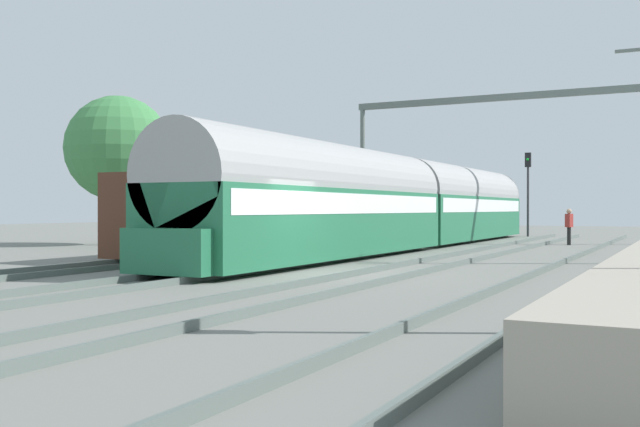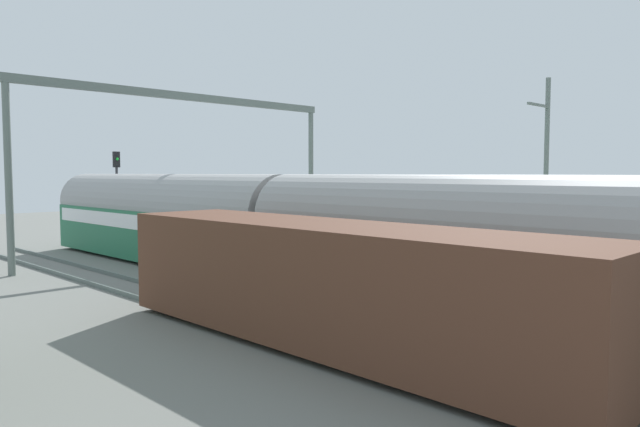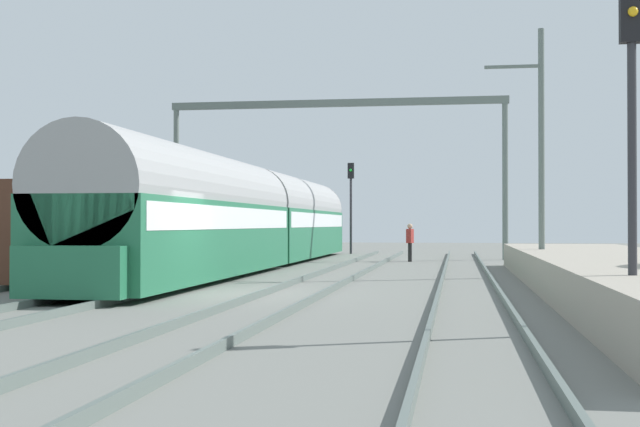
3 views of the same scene
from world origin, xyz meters
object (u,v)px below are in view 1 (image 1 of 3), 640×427
object	(u,v)px
railway_signal_far	(528,183)
freight_car	(248,215)
passenger_train	(407,203)
person_crossing	(569,223)
catenary_gantry	(503,130)

from	to	relation	value
railway_signal_far	freight_car	bearing A→B (deg)	-104.80
passenger_train	railway_signal_far	bearing A→B (deg)	83.37
person_crossing	railway_signal_far	size ratio (longest dim) A/B	0.33
passenger_train	freight_car	xyz separation A→B (m)	(-4.12, -6.37, -0.50)
passenger_train	freight_car	distance (m)	7.60
passenger_train	catenary_gantry	world-z (taller)	catenary_gantry
passenger_train	catenary_gantry	bearing A→B (deg)	77.29
railway_signal_far	passenger_train	bearing A→B (deg)	-96.63
catenary_gantry	person_crossing	bearing A→B (deg)	-36.84
freight_car	railway_signal_far	distance (m)	23.72
freight_car	railway_signal_far	world-z (taller)	railway_signal_far
freight_car	catenary_gantry	xyz separation A→B (m)	(6.18, 15.51, 4.45)
freight_car	railway_signal_far	xyz separation A→B (m)	(6.04, 22.86, 1.87)
passenger_train	catenary_gantry	distance (m)	10.17
passenger_train	person_crossing	distance (m)	8.65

